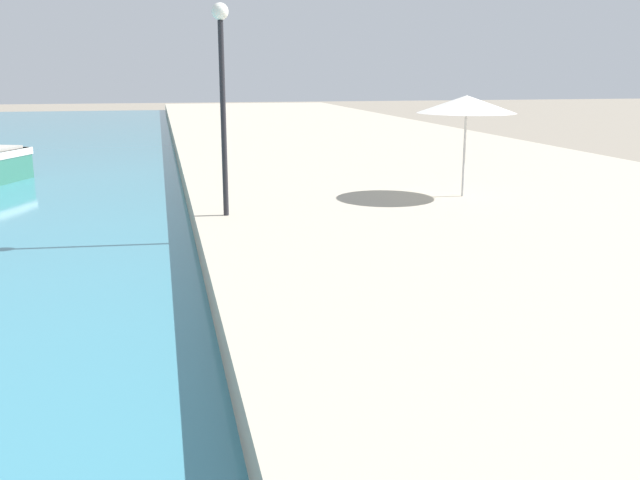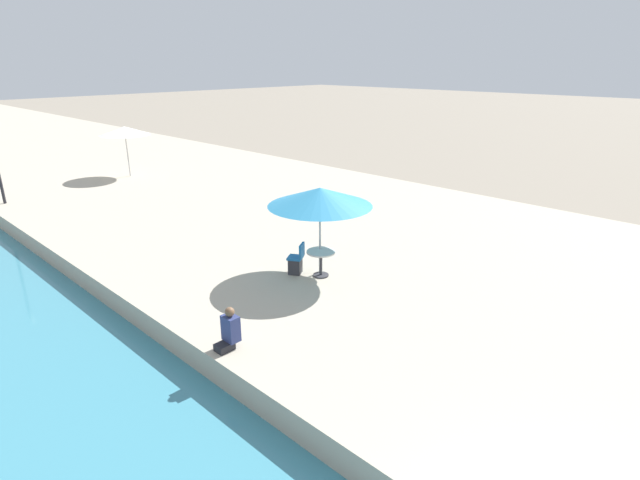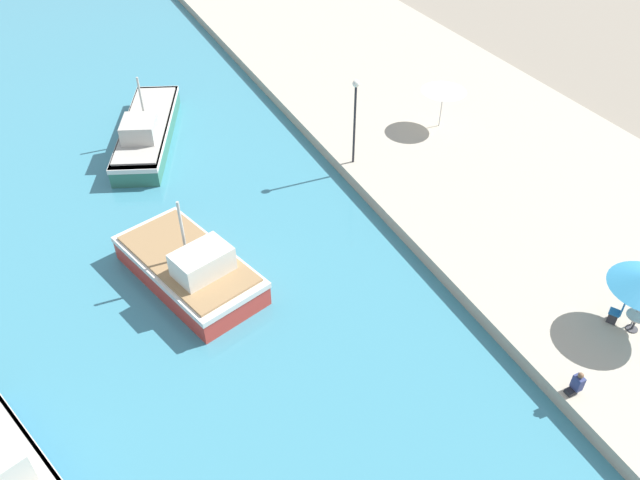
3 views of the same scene
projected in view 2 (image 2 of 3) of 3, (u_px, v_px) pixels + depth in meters
quay_promenade at (64, 152)px, 34.93m from camera, size 16.00×90.00×0.65m
cafe_umbrella_pink at (320, 197)px, 13.48m from camera, size 2.87×2.87×2.50m
cafe_umbrella_white at (125, 131)px, 25.38m from camera, size 2.50×2.50×2.56m
cafe_table at (321, 258)px, 13.88m from camera, size 0.80×0.80×0.74m
cafe_chair_left at (296, 263)px, 14.11m from camera, size 0.56×0.57×0.91m
person_at_quay at (229, 330)px, 10.42m from camera, size 0.51×0.36×0.93m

